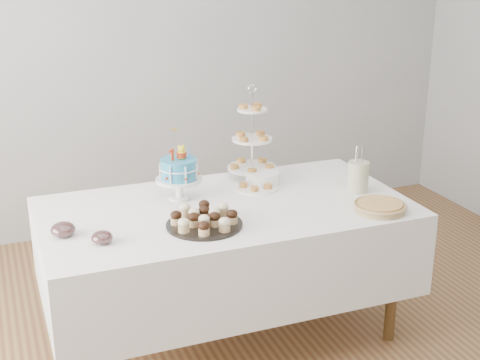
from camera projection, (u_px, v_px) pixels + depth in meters
name	position (u px, v px, depth m)	size (l,w,h in m)	color
walls	(247.00, 110.00, 3.04)	(5.04, 4.04, 2.70)	#989B9D
table	(226.00, 245.00, 3.57)	(1.92, 1.02, 0.77)	white
birthday_cake	(179.00, 180.00, 3.56)	(0.25, 0.25, 0.38)	white
cupcake_tray	(204.00, 218.00, 3.23)	(0.37, 0.37, 0.09)	black
pie	(380.00, 206.00, 3.42)	(0.28, 0.28, 0.04)	tan
tiered_stand	(252.00, 140.00, 3.84)	(0.29, 0.29, 0.56)	silver
plate_stack	(262.00, 178.00, 3.80)	(0.19, 0.19, 0.08)	white
pastry_plate	(256.00, 186.00, 3.74)	(0.25, 0.25, 0.04)	white
jam_bowl_a	(102.00, 238.00, 3.05)	(0.10, 0.10, 0.06)	silver
jam_bowl_b	(63.00, 230.00, 3.12)	(0.12, 0.12, 0.07)	silver
utensil_pitcher	(358.00, 175.00, 3.67)	(0.12, 0.12, 0.26)	beige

